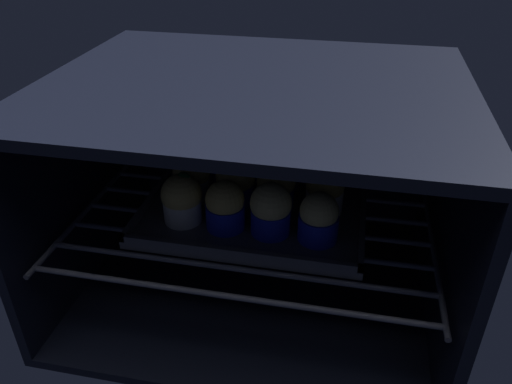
% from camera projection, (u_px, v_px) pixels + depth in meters
% --- Properties ---
extents(oven_cavity, '(0.59, 0.47, 0.37)m').
position_uv_depth(oven_cavity, '(261.00, 183.00, 0.81)').
color(oven_cavity, black).
rests_on(oven_cavity, ground).
extents(oven_rack, '(0.55, 0.42, 0.01)m').
position_uv_depth(oven_rack, '(255.00, 214.00, 0.80)').
color(oven_rack, '#444756').
rests_on(oven_rack, oven_cavity).
extents(baking_tray, '(0.34, 0.27, 0.02)m').
position_uv_depth(baking_tray, '(256.00, 207.00, 0.80)').
color(baking_tray, '#4C4C51').
rests_on(baking_tray, oven_rack).
extents(muffin_row0_col0, '(0.06, 0.06, 0.08)m').
position_uv_depth(muffin_row0_col0, '(182.00, 199.00, 0.74)').
color(muffin_row0_col0, silver).
rests_on(muffin_row0_col0, baking_tray).
extents(muffin_row0_col1, '(0.06, 0.06, 0.08)m').
position_uv_depth(muffin_row0_col1, '(225.00, 206.00, 0.72)').
color(muffin_row0_col1, '#1928B7').
rests_on(muffin_row0_col1, baking_tray).
extents(muffin_row0_col2, '(0.06, 0.06, 0.08)m').
position_uv_depth(muffin_row0_col2, '(271.00, 210.00, 0.71)').
color(muffin_row0_col2, '#1928B7').
rests_on(muffin_row0_col2, baking_tray).
extents(muffin_row0_col3, '(0.06, 0.06, 0.07)m').
position_uv_depth(muffin_row0_col3, '(319.00, 218.00, 0.70)').
color(muffin_row0_col3, '#1928B7').
rests_on(muffin_row0_col3, baking_tray).
extents(muffin_row1_col0, '(0.06, 0.06, 0.08)m').
position_uv_depth(muffin_row1_col0, '(192.00, 178.00, 0.79)').
color(muffin_row1_col0, silver).
rests_on(muffin_row1_col0, baking_tray).
extents(muffin_row1_col1, '(0.06, 0.06, 0.08)m').
position_uv_depth(muffin_row1_col1, '(236.00, 181.00, 0.78)').
color(muffin_row1_col1, '#1928B7').
rests_on(muffin_row1_col1, baking_tray).
extents(muffin_row1_col2, '(0.06, 0.06, 0.08)m').
position_uv_depth(muffin_row1_col2, '(276.00, 186.00, 0.77)').
color(muffin_row1_col2, '#1928B7').
rests_on(muffin_row1_col2, baking_tray).
extents(muffin_row1_col3, '(0.06, 0.06, 0.08)m').
position_uv_depth(muffin_row1_col3, '(325.00, 189.00, 0.76)').
color(muffin_row1_col3, silver).
rests_on(muffin_row1_col3, baking_tray).
extents(muffin_row2_col0, '(0.06, 0.06, 0.08)m').
position_uv_depth(muffin_row2_col0, '(207.00, 158.00, 0.85)').
color(muffin_row2_col0, '#1928B7').
rests_on(muffin_row2_col0, baking_tray).
extents(muffin_row2_col1, '(0.06, 0.06, 0.07)m').
position_uv_depth(muffin_row2_col1, '(242.00, 165.00, 0.84)').
color(muffin_row2_col1, '#1928B7').
rests_on(muffin_row2_col1, baking_tray).
extents(muffin_row2_col2, '(0.06, 0.06, 0.08)m').
position_uv_depth(muffin_row2_col2, '(282.00, 166.00, 0.82)').
color(muffin_row2_col2, '#1928B7').
rests_on(muffin_row2_col2, baking_tray).
extents(muffin_row2_col3, '(0.06, 0.06, 0.08)m').
position_uv_depth(muffin_row2_col3, '(328.00, 169.00, 0.81)').
color(muffin_row2_col3, '#7A238C').
rests_on(muffin_row2_col3, baking_tray).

